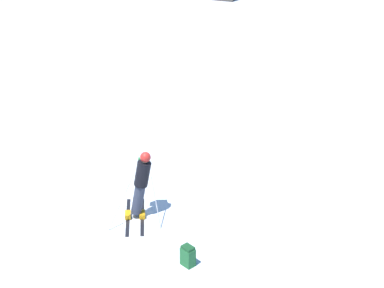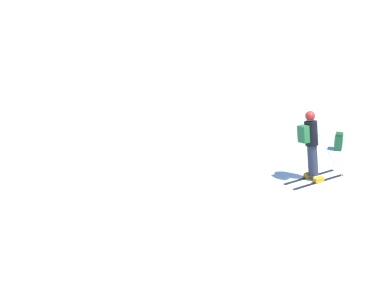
% 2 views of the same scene
% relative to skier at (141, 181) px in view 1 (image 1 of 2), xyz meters
% --- Properties ---
extents(ground_plane, '(300.00, 300.00, 0.00)m').
position_rel_skier_xyz_m(ground_plane, '(-0.47, -0.10, -1.02)').
color(ground_plane, white).
extents(skier, '(1.37, 1.75, 1.84)m').
position_rel_skier_xyz_m(skier, '(0.00, 0.00, 0.00)').
color(skier, black).
rests_on(skier, ground).
extents(spare_backpack, '(0.37, 0.33, 0.50)m').
position_rel_skier_xyz_m(spare_backpack, '(1.77, -1.47, -0.78)').
color(spare_backpack, '#236633').
rests_on(spare_backpack, ground).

